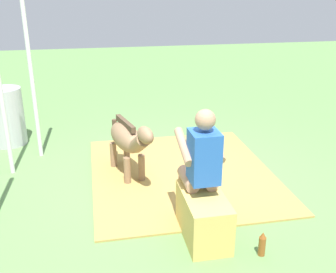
{
  "coord_description": "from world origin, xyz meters",
  "views": [
    {
      "loc": [
        -4.54,
        0.94,
        2.46
      ],
      "look_at": [
        0.28,
        -0.01,
        0.55
      ],
      "focal_mm": 42.43,
      "sensor_mm": 36.0,
      "label": 1
    }
  ],
  "objects_px": {
    "hay_bale": "(203,216)",
    "person_seated": "(200,164)",
    "soda_bottle": "(262,244)",
    "pony_standing": "(128,139)",
    "water_barrel": "(6,117)",
    "tent_pole_right": "(31,72)"
  },
  "relations": [
    {
      "from": "person_seated",
      "to": "tent_pole_right",
      "type": "height_order",
      "value": "tent_pole_right"
    },
    {
      "from": "hay_bale",
      "to": "soda_bottle",
      "type": "xyz_separation_m",
      "value": [
        -0.41,
        -0.47,
        -0.12
      ]
    },
    {
      "from": "hay_bale",
      "to": "soda_bottle",
      "type": "distance_m",
      "value": 0.63
    },
    {
      "from": "hay_bale",
      "to": "person_seated",
      "type": "height_order",
      "value": "person_seated"
    },
    {
      "from": "pony_standing",
      "to": "soda_bottle",
      "type": "distance_m",
      "value": 2.23
    },
    {
      "from": "soda_bottle",
      "to": "tent_pole_right",
      "type": "xyz_separation_m",
      "value": [
        2.88,
        2.33,
        1.16
      ]
    },
    {
      "from": "pony_standing",
      "to": "tent_pole_right",
      "type": "height_order",
      "value": "tent_pole_right"
    },
    {
      "from": "pony_standing",
      "to": "tent_pole_right",
      "type": "bearing_deg",
      "value": 52.06
    },
    {
      "from": "person_seated",
      "to": "water_barrel",
      "type": "bearing_deg",
      "value": 39.58
    },
    {
      "from": "soda_bottle",
      "to": "tent_pole_right",
      "type": "height_order",
      "value": "tent_pole_right"
    },
    {
      "from": "person_seated",
      "to": "tent_pole_right",
      "type": "distance_m",
      "value": 3.01
    },
    {
      "from": "hay_bale",
      "to": "soda_bottle",
      "type": "height_order",
      "value": "hay_bale"
    },
    {
      "from": "soda_bottle",
      "to": "water_barrel",
      "type": "bearing_deg",
      "value": 39.62
    },
    {
      "from": "hay_bale",
      "to": "soda_bottle",
      "type": "relative_size",
      "value": 3.06
    },
    {
      "from": "person_seated",
      "to": "soda_bottle",
      "type": "xyz_separation_m",
      "value": [
        -0.57,
        -0.48,
        -0.63
      ]
    },
    {
      "from": "water_barrel",
      "to": "soda_bottle",
      "type": "bearing_deg",
      "value": -140.38
    },
    {
      "from": "hay_bale",
      "to": "person_seated",
      "type": "xyz_separation_m",
      "value": [
        0.16,
        0.0,
        0.51
      ]
    },
    {
      "from": "soda_bottle",
      "to": "tent_pole_right",
      "type": "distance_m",
      "value": 3.88
    },
    {
      "from": "soda_bottle",
      "to": "tent_pole_right",
      "type": "bearing_deg",
      "value": 38.97
    },
    {
      "from": "water_barrel",
      "to": "tent_pole_right",
      "type": "distance_m",
      "value": 1.15
    },
    {
      "from": "tent_pole_right",
      "to": "pony_standing",
      "type": "bearing_deg",
      "value": -127.94
    },
    {
      "from": "person_seated",
      "to": "tent_pole_right",
      "type": "bearing_deg",
      "value": 38.76
    }
  ]
}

